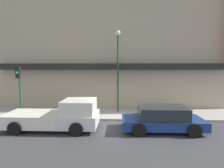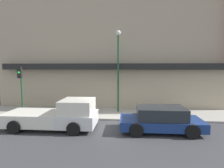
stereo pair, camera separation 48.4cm
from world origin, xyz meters
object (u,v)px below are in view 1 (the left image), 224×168
at_px(fire_hydrant, 93,111).
at_px(traffic_light, 19,82).
at_px(pickup_truck, 59,116).
at_px(parked_car, 162,119).
at_px(street_lamp, 118,62).

relative_size(fire_hydrant, traffic_light, 0.18).
bearing_deg(pickup_truck, fire_hydrant, 54.78).
relative_size(parked_car, fire_hydrant, 7.28).
bearing_deg(pickup_truck, parked_car, -2.21).
xyz_separation_m(parked_car, street_lamp, (-2.51, 3.67, 3.24)).
xyz_separation_m(pickup_truck, street_lamp, (3.34, 3.67, 3.16)).
height_order(pickup_truck, parked_car, pickup_truck).
bearing_deg(traffic_light, pickup_truck, -31.96).
xyz_separation_m(fire_hydrant, traffic_light, (-5.09, -0.24, 2.07)).
relative_size(pickup_truck, fire_hydrant, 8.52).
relative_size(pickup_truck, street_lamp, 0.85).
distance_m(pickup_truck, traffic_light, 4.49).
bearing_deg(traffic_light, fire_hydrant, 2.65).
bearing_deg(pickup_truck, traffic_light, 145.84).
bearing_deg(parked_car, traffic_light, 166.66).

